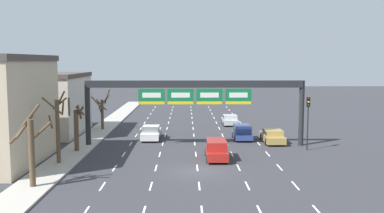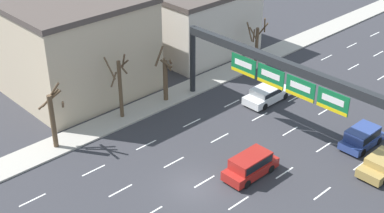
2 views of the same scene
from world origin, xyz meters
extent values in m
plane|color=#333338|center=(0.00, 0.00, 0.00)|extent=(220.00, 220.00, 0.00)
cube|color=#A8A399|center=(-11.30, 0.00, 0.07)|extent=(2.80, 110.00, 0.15)
cube|color=white|center=(-6.60, -9.00, 0.01)|extent=(0.12, 2.00, 0.01)
cube|color=white|center=(-6.60, -4.00, 0.01)|extent=(0.12, 2.00, 0.01)
cube|color=white|center=(-6.60, 1.00, 0.01)|extent=(0.12, 2.00, 0.01)
cube|color=white|center=(-6.60, 6.00, 0.01)|extent=(0.12, 2.00, 0.01)
cube|color=white|center=(-6.60, 11.00, 0.01)|extent=(0.12, 2.00, 0.01)
cube|color=white|center=(-6.60, 16.00, 0.01)|extent=(0.12, 2.00, 0.01)
cube|color=white|center=(-6.60, 21.00, 0.01)|extent=(0.12, 2.00, 0.01)
cube|color=white|center=(-6.60, 26.00, 0.01)|extent=(0.12, 2.00, 0.01)
cube|color=white|center=(-6.60, 31.00, 0.01)|extent=(0.12, 2.00, 0.01)
cube|color=white|center=(-6.60, 36.00, 0.01)|extent=(0.12, 2.00, 0.01)
cube|color=white|center=(-3.30, -4.00, 0.01)|extent=(0.12, 2.00, 0.01)
cube|color=white|center=(-3.30, 1.00, 0.01)|extent=(0.12, 2.00, 0.01)
cube|color=white|center=(-3.30, 6.00, 0.01)|extent=(0.12, 2.00, 0.01)
cube|color=white|center=(-3.30, 11.00, 0.01)|extent=(0.12, 2.00, 0.01)
cube|color=white|center=(-3.30, 16.00, 0.01)|extent=(0.12, 2.00, 0.01)
cube|color=white|center=(-3.30, 21.00, 0.01)|extent=(0.12, 2.00, 0.01)
cube|color=white|center=(-3.30, 26.00, 0.01)|extent=(0.12, 2.00, 0.01)
cube|color=white|center=(-3.30, 31.00, 0.01)|extent=(0.12, 2.00, 0.01)
cube|color=white|center=(0.00, -4.00, 0.01)|extent=(0.12, 2.00, 0.01)
cube|color=white|center=(0.00, 1.00, 0.01)|extent=(0.12, 2.00, 0.01)
cube|color=white|center=(0.00, 6.00, 0.01)|extent=(0.12, 2.00, 0.01)
cube|color=white|center=(0.00, 11.00, 0.01)|extent=(0.12, 2.00, 0.01)
cube|color=white|center=(0.00, 16.00, 0.01)|extent=(0.12, 2.00, 0.01)
cube|color=white|center=(0.00, 21.00, 0.01)|extent=(0.12, 2.00, 0.01)
cube|color=white|center=(0.00, 26.00, 0.01)|extent=(0.12, 2.00, 0.01)
cube|color=white|center=(3.30, 1.00, 0.01)|extent=(0.12, 2.00, 0.01)
cube|color=white|center=(3.30, 6.00, 0.01)|extent=(0.12, 2.00, 0.01)
cube|color=white|center=(3.30, 11.00, 0.01)|extent=(0.12, 2.00, 0.01)
cube|color=white|center=(3.30, 16.00, 0.01)|extent=(0.12, 2.00, 0.01)
cube|color=white|center=(6.60, 6.00, 0.01)|extent=(0.12, 2.00, 0.01)
cube|color=white|center=(6.60, 11.00, 0.01)|extent=(0.12, 2.00, 0.01)
cylinder|color=#232628|center=(-10.70, 9.99, 3.28)|extent=(0.51, 0.51, 6.56)
cube|color=#232628|center=(0.00, 9.99, 6.21)|extent=(21.40, 0.60, 0.70)
cube|color=#116B38|center=(-4.29, 9.65, 5.00)|extent=(2.61, 0.08, 1.53)
cube|color=white|center=(-4.29, 9.60, 5.14)|extent=(1.83, 0.02, 0.49)
cube|color=yellow|center=(-4.29, 9.60, 4.37)|extent=(2.56, 0.02, 0.28)
cube|color=#116B38|center=(-1.43, 9.65, 5.00)|extent=(2.61, 0.08, 1.53)
cube|color=white|center=(-1.43, 9.60, 5.14)|extent=(1.83, 0.02, 0.49)
cube|color=yellow|center=(-1.43, 9.60, 4.37)|extent=(2.56, 0.02, 0.28)
cube|color=#116B38|center=(1.43, 9.65, 5.00)|extent=(2.61, 0.08, 1.53)
cube|color=white|center=(1.43, 9.60, 5.14)|extent=(1.83, 0.02, 0.49)
cube|color=yellow|center=(1.43, 9.60, 4.37)|extent=(2.56, 0.02, 0.28)
cube|color=#116B38|center=(4.29, 9.65, 5.00)|extent=(2.61, 0.08, 1.53)
cube|color=white|center=(4.29, 9.60, 5.14)|extent=(1.83, 0.02, 0.49)
cube|color=yellow|center=(4.29, 9.60, 4.37)|extent=(2.56, 0.02, 0.28)
cube|color=#C6B293|center=(-19.70, 2.63, 4.25)|extent=(13.19, 11.64, 8.50)
cube|color=beige|center=(-17.38, 17.24, 3.30)|extent=(8.57, 10.97, 6.60)
cube|color=navy|center=(5.19, 13.28, 0.49)|extent=(1.83, 3.95, 0.58)
cube|color=navy|center=(5.19, 13.24, 1.18)|extent=(1.69, 2.77, 0.81)
cube|color=black|center=(5.19, 13.24, 1.18)|extent=(1.72, 2.54, 0.59)
cylinder|color=black|center=(4.36, 14.47, 0.33)|extent=(0.22, 0.66, 0.66)
cylinder|color=black|center=(6.02, 14.47, 0.33)|extent=(0.22, 0.66, 0.66)
cylinder|color=black|center=(4.36, 12.10, 0.33)|extent=(0.22, 0.66, 0.66)
cylinder|color=black|center=(6.02, 12.10, 0.33)|extent=(0.22, 0.66, 0.66)
cube|color=maroon|center=(1.73, 3.98, 0.56)|extent=(1.80, 4.39, 0.72)
cube|color=maroon|center=(1.73, 3.93, 1.31)|extent=(1.65, 3.07, 0.78)
cube|color=black|center=(1.73, 3.93, 1.31)|extent=(1.69, 2.83, 0.56)
cylinder|color=black|center=(0.92, 5.29, 0.33)|extent=(0.22, 0.66, 0.66)
cylinder|color=black|center=(2.54, 5.29, 0.33)|extent=(0.22, 0.66, 0.66)
cylinder|color=black|center=(0.92, 2.66, 0.33)|extent=(0.22, 0.66, 0.66)
cylinder|color=black|center=(2.54, 2.66, 0.33)|extent=(0.22, 0.66, 0.66)
cube|color=#A88947|center=(8.11, 11.50, 0.54)|extent=(1.91, 4.77, 0.67)
cube|color=#A88947|center=(8.11, 11.22, 1.14)|extent=(1.75, 2.48, 0.55)
cube|color=black|center=(8.11, 11.22, 1.14)|extent=(1.79, 2.28, 0.39)
cylinder|color=black|center=(7.25, 12.93, 0.33)|extent=(0.22, 0.66, 0.66)
cylinder|color=black|center=(7.25, 10.07, 0.33)|extent=(0.22, 0.66, 0.66)
cylinder|color=black|center=(8.98, 10.07, 0.33)|extent=(0.22, 0.66, 0.66)
cube|color=silver|center=(-4.71, 13.69, 0.55)|extent=(1.94, 4.87, 0.70)
cube|color=silver|center=(-4.71, 13.40, 1.18)|extent=(1.78, 2.53, 0.56)
cube|color=black|center=(-4.71, 13.40, 1.18)|extent=(1.82, 2.33, 0.40)
cylinder|color=black|center=(-5.59, 15.15, 0.33)|extent=(0.22, 0.66, 0.66)
cylinder|color=black|center=(-3.82, 15.15, 0.33)|extent=(0.22, 0.66, 0.66)
cylinder|color=black|center=(-5.59, 12.23, 0.33)|extent=(0.22, 0.66, 0.66)
cylinder|color=black|center=(-3.82, 12.23, 0.33)|extent=(0.22, 0.66, 0.66)
cylinder|color=brown|center=(-11.38, 2.24, 2.75)|extent=(0.33, 0.33, 5.21)
cylinder|color=brown|center=(-10.96, 2.42, 4.68)|extent=(0.55, 1.00, 1.20)
cylinder|color=brown|center=(-11.50, 1.41, 4.94)|extent=(1.77, 0.39, 1.45)
cylinder|color=brown|center=(-11.32, 2.81, 5.01)|extent=(1.25, 0.28, 1.04)
cylinder|color=brown|center=(-11.86, 1.98, 3.59)|extent=(0.69, 1.11, 0.98)
cylinder|color=brown|center=(-11.22, 2.65, 5.32)|extent=(0.99, 0.51, 1.53)
cylinder|color=brown|center=(-11.15, 19.61, 1.97)|extent=(0.34, 0.34, 3.64)
cylinder|color=brown|center=(-11.59, 18.86, 3.46)|extent=(1.66, 1.06, 1.53)
cylinder|color=brown|center=(-10.59, 20.02, 4.13)|extent=(1.02, 1.30, 2.01)
cylinder|color=brown|center=(-11.13, 19.03, 3.22)|extent=(1.29, 0.20, 1.42)
cylinder|color=brown|center=(-11.44, 19.41, 2.90)|extent=(0.60, 0.77, 1.23)
cylinder|color=brown|center=(-11.02, 20.30, 3.49)|extent=(1.53, 0.42, 1.85)
cylinder|color=brown|center=(-11.16, -4.39, 2.41)|extent=(0.39, 0.39, 4.51)
cylinder|color=brown|center=(-11.97, -3.98, 3.83)|extent=(1.03, 1.79, 1.50)
cylinder|color=brown|center=(-10.74, -3.58, 3.76)|extent=(1.80, 1.05, 1.49)
cylinder|color=brown|center=(-11.32, -3.85, 4.86)|extent=(1.27, 0.52, 1.59)
cylinder|color=brown|center=(-11.70, -4.03, 4.13)|extent=(0.95, 1.28, 1.48)
cylinder|color=brown|center=(-11.10, 6.99, 2.07)|extent=(0.42, 0.42, 3.83)
cylinder|color=brown|center=(-10.68, 6.77, 3.94)|extent=(0.67, 1.05, 0.96)
cylinder|color=brown|center=(-10.73, 7.32, 3.91)|extent=(0.87, 0.95, 0.87)
cylinder|color=brown|center=(-10.75, 6.94, 3.79)|extent=(0.32, 0.89, 1.38)
cylinder|color=brown|center=(-11.68, 6.83, 4.32)|extent=(0.55, 1.35, 1.59)
camera|label=1|loc=(-0.90, -32.41, 8.52)|focal=40.00mm
camera|label=2|loc=(21.79, -20.86, 23.29)|focal=50.00mm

